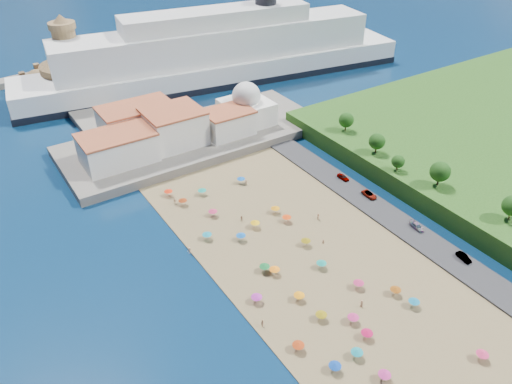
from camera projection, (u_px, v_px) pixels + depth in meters
ground at (300, 274)px, 117.58m from camera, size 700.00×700.00×0.00m
terrace at (195, 138)px, 172.13m from camera, size 90.00×36.00×3.00m
jetty at (99, 117)px, 186.66m from camera, size 18.00×70.00×2.40m
waterfront_buildings at (157, 130)px, 163.11m from camera, size 57.00×29.00×11.00m
domed_building at (246, 107)px, 175.69m from camera, size 16.00×16.00×15.00m
fortress at (73, 79)px, 204.51m from camera, size 40.00×40.00×32.40m
cruise_ship at (218, 56)px, 214.87m from camera, size 172.70×51.42×37.37m
beach_parasols at (338, 310)px, 105.53m from camera, size 31.16×114.39×2.20m
beachgoers at (299, 275)px, 115.85m from camera, size 36.84×98.65×1.89m
parked_cars at (406, 219)px, 133.44m from camera, size 2.54×69.25×1.42m
hillside_trees at (474, 192)px, 129.06m from camera, size 10.49×108.14×7.27m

